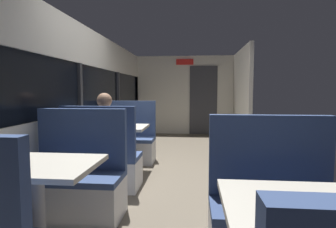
# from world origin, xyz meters

# --- Properties ---
(ground_plane) EXTENTS (3.30, 9.20, 0.02)m
(ground_plane) POSITION_xyz_m (0.00, 0.00, -0.01)
(ground_plane) COLOR #665B4C
(carriage_window_panel_left) EXTENTS (0.09, 8.48, 2.30)m
(carriage_window_panel_left) POSITION_xyz_m (-1.45, 0.00, 1.11)
(carriage_window_panel_left) COLOR beige
(carriage_window_panel_left) RESTS_ON ground_plane
(carriage_end_bulkhead) EXTENTS (2.90, 0.11, 2.30)m
(carriage_end_bulkhead) POSITION_xyz_m (0.06, 4.19, 1.14)
(carriage_end_bulkhead) COLOR beige
(carriage_end_bulkhead) RESTS_ON ground_plane
(carriage_aisle_panel_right) EXTENTS (0.08, 2.40, 2.30)m
(carriage_aisle_panel_right) POSITION_xyz_m (1.45, 3.00, 1.15)
(carriage_aisle_panel_right) COLOR beige
(carriage_aisle_panel_right) RESTS_ON ground_plane
(dining_table_near_window) EXTENTS (0.90, 0.70, 0.74)m
(dining_table_near_window) POSITION_xyz_m (-0.89, -2.09, 0.64)
(dining_table_near_window) COLOR #9E9EA3
(dining_table_near_window) RESTS_ON ground_plane
(bench_near_window_facing_entry) EXTENTS (0.95, 0.50, 1.10)m
(bench_near_window_facing_entry) POSITION_xyz_m (-0.89, -1.39, 0.33)
(bench_near_window_facing_entry) COLOR silver
(bench_near_window_facing_entry) RESTS_ON ground_plane
(dining_table_mid_window) EXTENTS (0.90, 0.70, 0.74)m
(dining_table_mid_window) POSITION_xyz_m (-0.89, 0.12, 0.64)
(dining_table_mid_window) COLOR #9E9EA3
(dining_table_mid_window) RESTS_ON ground_plane
(bench_mid_window_facing_end) EXTENTS (0.95, 0.50, 1.10)m
(bench_mid_window_facing_end) POSITION_xyz_m (-0.89, -0.58, 0.33)
(bench_mid_window_facing_end) COLOR silver
(bench_mid_window_facing_end) RESTS_ON ground_plane
(bench_mid_window_facing_entry) EXTENTS (0.95, 0.50, 1.10)m
(bench_mid_window_facing_entry) POSITION_xyz_m (-0.89, 0.82, 0.33)
(bench_mid_window_facing_entry) COLOR silver
(bench_mid_window_facing_entry) RESTS_ON ground_plane
(dining_table_front_aisle) EXTENTS (0.90, 0.70, 0.74)m
(dining_table_front_aisle) POSITION_xyz_m (0.89, -2.69, 0.64)
(dining_table_front_aisle) COLOR #9E9EA3
(dining_table_front_aisle) RESTS_ON ground_plane
(bench_front_aisle_facing_entry) EXTENTS (0.95, 0.50, 1.10)m
(bench_front_aisle_facing_entry) POSITION_xyz_m (0.89, -1.99, 0.33)
(bench_front_aisle_facing_entry) COLOR silver
(bench_front_aisle_facing_entry) RESTS_ON ground_plane
(seated_passenger) EXTENTS (0.47, 0.55, 1.26)m
(seated_passenger) POSITION_xyz_m (-0.89, -0.51, 0.54)
(seated_passenger) COLOR #26262D
(seated_passenger) RESTS_ON ground_plane
(coffee_cup_primary) EXTENTS (0.07, 0.07, 0.09)m
(coffee_cup_primary) POSITION_xyz_m (-0.73, 0.07, 0.79)
(coffee_cup_primary) COLOR white
(coffee_cup_primary) RESTS_ON dining_table_mid_window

